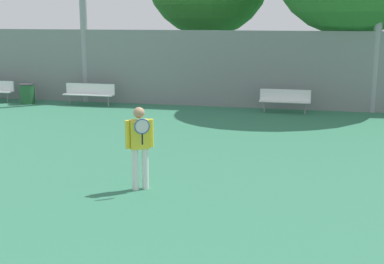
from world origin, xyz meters
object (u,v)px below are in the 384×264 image
object	(u,v)px
bench_adjacent_court	(285,99)
trash_bin	(27,94)
tennis_player	(140,143)
bench_courtside_far	(89,92)

from	to	relation	value
bench_adjacent_court	trash_bin	world-z (taller)	bench_adjacent_court
tennis_player	trash_bin	bearing A→B (deg)	100.33
tennis_player	bench_adjacent_court	world-z (taller)	tennis_player
bench_courtside_far	trash_bin	distance (m)	2.63
tennis_player	bench_courtside_far	size ratio (longest dim) A/B	0.83
tennis_player	bench_courtside_far	xyz separation A→B (m)	(-5.28, 9.58, -0.45)
bench_courtside_far	bench_adjacent_court	world-z (taller)	same
trash_bin	bench_adjacent_court	bearing A→B (deg)	1.02
bench_adjacent_court	bench_courtside_far	bearing A→B (deg)	180.00
tennis_player	bench_adjacent_court	size ratio (longest dim) A/B	0.93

